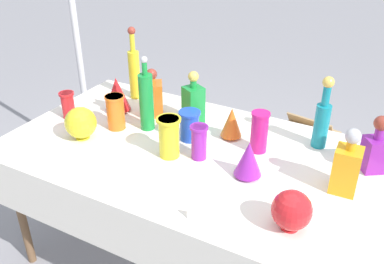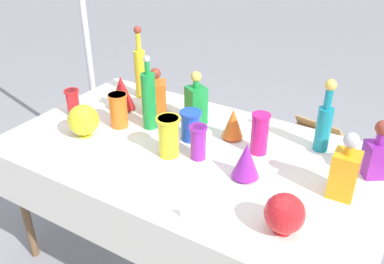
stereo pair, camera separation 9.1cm
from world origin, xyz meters
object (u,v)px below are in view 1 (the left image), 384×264
Objects in this scene: tall_bottle_1 at (146,100)px; square_decanter_2 at (193,102)px; tall_bottle_2 at (322,118)px; slender_vase_4 at (199,141)px; slender_vase_2 at (169,136)px; round_bowl_1 at (292,210)px; slender_vase_3 at (190,124)px; round_bowl_0 at (81,123)px; cardboard_box_behind_left at (301,157)px; canopy_pole at (77,40)px; square_decanter_1 at (153,97)px; fluted_vase_1 at (248,159)px; tall_bottle_0 at (134,70)px; square_decanter_3 at (375,149)px; square_decanter_0 at (347,166)px; slender_vase_0 at (259,131)px; fluted_vase_0 at (232,122)px; slender_vase_5 at (68,104)px; fluted_vase_2 at (117,94)px; slender_vase_1 at (116,111)px.

square_decanter_2 is at bearing 42.72° from tall_bottle_1.
tall_bottle_2 reaches higher than slender_vase_4.
slender_vase_2 is 0.69m from round_bowl_1.
round_bowl_0 is at bearing -152.64° from slender_vase_3.
canopy_pole is (-1.50, -0.54, 0.79)m from cardboard_box_behind_left.
fluted_vase_1 is at bearing -23.80° from square_decanter_1.
tall_bottle_0 is 2.19× the size of slender_vase_2.
square_decanter_2 reaches higher than square_decanter_3.
square_decanter_0 reaches higher than slender_vase_4.
slender_vase_0 reaches higher than fluted_vase_0.
slender_vase_0 is 1.21× the size of round_bowl_0.
square_decanter_3 is 1.57m from slender_vase_5.
round_bowl_1 is at bearing -27.14° from slender_vase_4.
canopy_pole reaches higher than square_decanter_0.
square_decanter_3 is 1.81× the size of slender_vase_5.
tall_bottle_2 is (1.12, -0.04, -0.02)m from tall_bottle_0.
canopy_pole is (-0.63, 0.40, 0.11)m from fluted_vase_2.
square_decanter_0 is at bearing -17.36° from fluted_vase_0.
slender_vase_2 is at bearing -171.63° from square_decanter_0.
round_bowl_0 is 0.07× the size of canopy_pole.
fluted_vase_0 is at bearing 2.29° from fluted_vase_2.
fluted_vase_1 is at bearing -14.13° from tall_bottle_1.
square_decanter_0 is at bearing -7.00° from fluted_vase_2.
canopy_pole is at bearing 157.52° from square_decanter_1.
tall_bottle_0 is 1.02m from fluted_vase_1.
slender_vase_0 is 1.02× the size of fluted_vase_2.
slender_vase_0 is at bearing 99.10° from fluted_vase_1.
canopy_pole is at bearing 163.83° from square_decanter_0.
tall_bottle_0 is at bearing -140.39° from cardboard_box_behind_left.
round_bowl_0 is at bearing -134.95° from square_decanter_2.
slender_vase_1 is (-0.09, -0.22, -0.01)m from square_decanter_1.
square_decanter_2 is 0.35m from slender_vase_2.
square_decanter_0 reaches higher than slender_vase_2.
tall_bottle_2 is at bearing 17.10° from fluted_vase_0.
slender_vase_5 is at bearing 173.88° from slender_vase_2.
round_bowl_0 is (-0.09, -0.17, -0.01)m from slender_vase_1.
square_decanter_1 is 0.92× the size of square_decanter_2.
tall_bottle_0 is 0.91× the size of cardboard_box_behind_left.
slender_vase_2 is 0.35m from fluted_vase_0.
tall_bottle_1 reaches higher than square_decanter_1.
square_decanter_1 reaches higher than fluted_vase_1.
tall_bottle_0 is 2.58× the size of round_bowl_0.
slender_vase_3 is at bearing -157.32° from tall_bottle_2.
square_decanter_1 is 0.75m from fluted_vase_1.
round_bowl_1 is at bearing -12.24° from slender_vase_5.
square_decanter_2 reaches higher than slender_vase_4.
slender_vase_0 reaches higher than fluted_vase_2.
fluted_vase_2 is (-0.64, 0.22, 0.01)m from slender_vase_4.
tall_bottle_0 is 2.35× the size of slender_vase_1.
slender_vase_4 is (-0.22, -0.19, -0.02)m from slender_vase_0.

